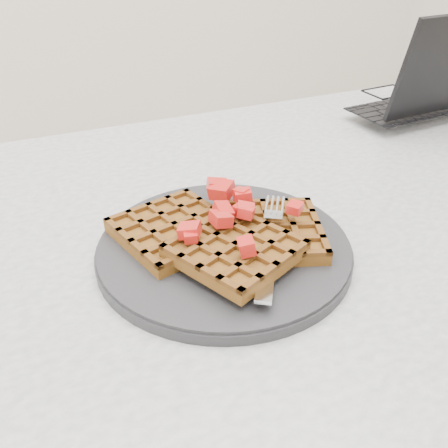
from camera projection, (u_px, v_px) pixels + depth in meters
name	position (u px, v px, depth m)	size (l,w,h in m)	color
table	(289.00, 287.00, 0.69)	(1.20, 0.80, 0.75)	beige
plate	(224.00, 248.00, 0.55)	(0.28, 0.28, 0.02)	black
waffles	(226.00, 236.00, 0.54)	(0.24, 0.22, 0.03)	brown
strawberry_pile	(224.00, 213.00, 0.53)	(0.15, 0.15, 0.02)	#A10201
fork	(270.00, 246.00, 0.53)	(0.02, 0.18, 0.02)	silver
laptop	(417.00, 95.00, 0.93)	(0.30, 0.23, 0.19)	black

